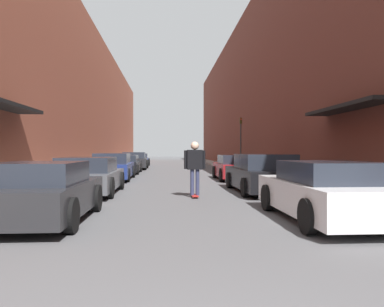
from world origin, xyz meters
name	(u,v)px	position (x,y,z in m)	size (l,w,h in m)	color
ground	(172,172)	(0.00, 24.76, 0.00)	(136.19, 136.19, 0.00)	#515154
curb_strip_left	(112,167)	(-5.00, 30.95, 0.06)	(1.80, 61.90, 0.12)	gray
curb_strip_right	(229,167)	(5.00, 30.95, 0.06)	(1.80, 61.90, 0.12)	gray
building_row_left	(77,102)	(-7.90, 30.95, 5.59)	(4.90, 61.90, 11.18)	brown
building_row_right	(262,94)	(7.90, 30.95, 6.40)	(4.90, 61.90, 12.81)	brown
parked_car_left_0	(42,193)	(-3.02, 6.91, 0.61)	(1.95, 3.97, 1.25)	#232326
parked_car_left_1	(89,176)	(-3.08, 11.94, 0.61)	(2.03, 4.46, 1.26)	#515459
parked_car_left_2	(113,167)	(-3.13, 18.13, 0.65)	(1.96, 4.79, 1.35)	navy
parked_car_left_3	(124,164)	(-3.16, 23.65, 0.59)	(2.08, 4.79, 1.20)	black
parked_car_left_4	(134,161)	(-2.97, 29.16, 0.67)	(2.07, 4.60, 1.37)	#232326
parked_car_left_5	(138,160)	(-3.08, 35.04, 0.60)	(2.06, 4.39, 1.22)	navy
parked_car_right_0	(327,192)	(2.99, 6.64, 0.62)	(2.01, 4.29, 1.26)	silver
parked_car_right_1	(263,174)	(3.02, 12.09, 0.65)	(2.08, 4.73, 1.36)	black
parked_car_right_2	(235,168)	(3.10, 17.79, 0.62)	(1.98, 4.15, 1.27)	maroon
skateboarder	(195,163)	(0.47, 10.74, 1.09)	(0.68, 0.78, 1.77)	#B2231E
traffic_light	(241,138)	(5.05, 26.13, 2.44)	(0.16, 0.22, 3.79)	#2D2D2D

